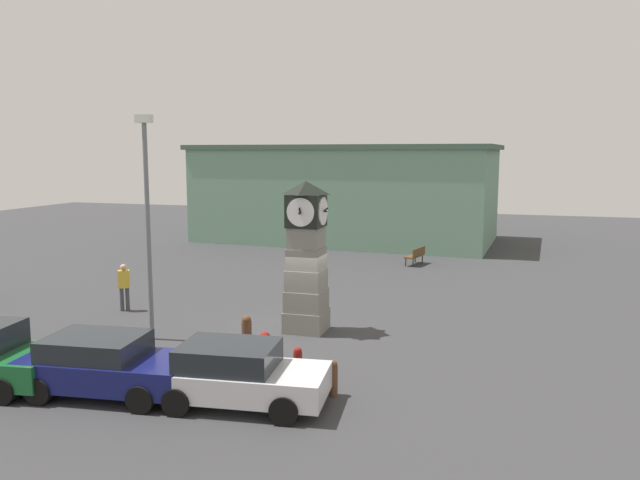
{
  "coord_description": "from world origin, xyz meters",
  "views": [
    {
      "loc": [
        6.36,
        -18.58,
        5.76
      ],
      "look_at": [
        0.09,
        2.04,
        2.71
      ],
      "focal_mm": 35.0,
      "sensor_mm": 36.0,
      "label": 1
    }
  ],
  "objects_px": {
    "car_by_building": "(238,374)",
    "pedestrian_near_bench": "(124,284)",
    "car_near_tower": "(105,364)",
    "street_lamp_near_road": "(148,213)",
    "bollard_near_tower": "(333,378)",
    "bollard_end_row": "(247,331)",
    "bollard_mid_row": "(298,363)",
    "bollard_far_row": "(265,348)",
    "clock_tower": "(306,260)",
    "bench": "(416,255)"
  },
  "relations": [
    {
      "from": "clock_tower",
      "to": "bollard_near_tower",
      "type": "height_order",
      "value": "clock_tower"
    },
    {
      "from": "street_lamp_near_road",
      "to": "bollard_near_tower",
      "type": "bearing_deg",
      "value": -22.48
    },
    {
      "from": "bollard_far_row",
      "to": "car_near_tower",
      "type": "height_order",
      "value": "car_near_tower"
    },
    {
      "from": "bench",
      "to": "car_near_tower",
      "type": "bearing_deg",
      "value": -103.29
    },
    {
      "from": "car_by_building",
      "to": "pedestrian_near_bench",
      "type": "relative_size",
      "value": 2.36
    },
    {
      "from": "clock_tower",
      "to": "bollard_mid_row",
      "type": "relative_size",
      "value": 5.58
    },
    {
      "from": "clock_tower",
      "to": "car_near_tower",
      "type": "xyz_separation_m",
      "value": [
        -2.94,
        -6.49,
        -1.59
      ]
    },
    {
      "from": "bollard_near_tower",
      "to": "bollard_end_row",
      "type": "distance_m",
      "value": 4.52
    },
    {
      "from": "bollard_far_row",
      "to": "street_lamp_near_road",
      "type": "relative_size",
      "value": 0.13
    },
    {
      "from": "car_near_tower",
      "to": "street_lamp_near_road",
      "type": "relative_size",
      "value": 0.62
    },
    {
      "from": "clock_tower",
      "to": "bollard_end_row",
      "type": "bearing_deg",
      "value": -119.08
    },
    {
      "from": "bollard_near_tower",
      "to": "pedestrian_near_bench",
      "type": "bearing_deg",
      "value": 149.77
    },
    {
      "from": "bollard_end_row",
      "to": "pedestrian_near_bench",
      "type": "xyz_separation_m",
      "value": [
        -5.98,
        2.63,
        0.51
      ]
    },
    {
      "from": "clock_tower",
      "to": "car_by_building",
      "type": "relative_size",
      "value": 1.19
    },
    {
      "from": "bollard_mid_row",
      "to": "street_lamp_near_road",
      "type": "bearing_deg",
      "value": 159.9
    },
    {
      "from": "car_near_tower",
      "to": "bollard_end_row",
      "type": "bearing_deg",
      "value": 68.06
    },
    {
      "from": "bollard_mid_row",
      "to": "bollard_far_row",
      "type": "xyz_separation_m",
      "value": [
        -1.25,
        0.89,
        0.02
      ]
    },
    {
      "from": "clock_tower",
      "to": "bollard_far_row",
      "type": "bearing_deg",
      "value": -91.45
    },
    {
      "from": "bollard_near_tower",
      "to": "bollard_end_row",
      "type": "height_order",
      "value": "bollard_end_row"
    },
    {
      "from": "car_near_tower",
      "to": "pedestrian_near_bench",
      "type": "height_order",
      "value": "pedestrian_near_bench"
    },
    {
      "from": "bollard_mid_row",
      "to": "bench",
      "type": "height_order",
      "value": "bench"
    },
    {
      "from": "bollard_near_tower",
      "to": "car_by_building",
      "type": "relative_size",
      "value": 0.21
    },
    {
      "from": "bollard_far_row",
      "to": "street_lamp_near_road",
      "type": "xyz_separation_m",
      "value": [
        -4.22,
        1.11,
        3.47
      ]
    },
    {
      "from": "clock_tower",
      "to": "car_by_building",
      "type": "distance_m",
      "value": 6.38
    },
    {
      "from": "bollard_far_row",
      "to": "street_lamp_near_road",
      "type": "height_order",
      "value": "street_lamp_near_road"
    },
    {
      "from": "car_near_tower",
      "to": "street_lamp_near_road",
      "type": "bearing_deg",
      "value": 107.86
    },
    {
      "from": "bollard_far_row",
      "to": "pedestrian_near_bench",
      "type": "bearing_deg",
      "value": 151.18
    },
    {
      "from": "bench",
      "to": "street_lamp_near_road",
      "type": "relative_size",
      "value": 0.24
    },
    {
      "from": "bollard_near_tower",
      "to": "bollard_far_row",
      "type": "xyz_separation_m",
      "value": [
        -2.39,
        1.62,
        0.02
      ]
    },
    {
      "from": "car_near_tower",
      "to": "pedestrian_near_bench",
      "type": "bearing_deg",
      "value": 121.07
    },
    {
      "from": "bollard_far_row",
      "to": "bollard_mid_row",
      "type": "bearing_deg",
      "value": -35.39
    },
    {
      "from": "car_by_building",
      "to": "pedestrian_near_bench",
      "type": "height_order",
      "value": "pedestrian_near_bench"
    },
    {
      "from": "bollard_mid_row",
      "to": "bollard_near_tower",
      "type": "bearing_deg",
      "value": -32.77
    },
    {
      "from": "bollard_mid_row",
      "to": "car_by_building",
      "type": "bearing_deg",
      "value": -112.86
    },
    {
      "from": "clock_tower",
      "to": "pedestrian_near_bench",
      "type": "bearing_deg",
      "value": 175.9
    },
    {
      "from": "car_by_building",
      "to": "pedestrian_near_bench",
      "type": "bearing_deg",
      "value": 138.42
    },
    {
      "from": "bollard_end_row",
      "to": "car_by_building",
      "type": "height_order",
      "value": "car_by_building"
    },
    {
      "from": "bench",
      "to": "street_lamp_near_road",
      "type": "bearing_deg",
      "value": -111.34
    },
    {
      "from": "clock_tower",
      "to": "bench",
      "type": "relative_size",
      "value": 2.89
    },
    {
      "from": "bollard_far_row",
      "to": "bench",
      "type": "height_order",
      "value": "bollard_far_row"
    },
    {
      "from": "bollard_end_row",
      "to": "bench",
      "type": "xyz_separation_m",
      "value": [
        2.85,
        15.13,
        0.04
      ]
    },
    {
      "from": "street_lamp_near_road",
      "to": "car_by_building",
      "type": "bearing_deg",
      "value": -39.86
    },
    {
      "from": "bollard_end_row",
      "to": "car_by_building",
      "type": "distance_m",
      "value": 4.34
    },
    {
      "from": "bollard_near_tower",
      "to": "car_near_tower",
      "type": "height_order",
      "value": "car_near_tower"
    },
    {
      "from": "street_lamp_near_road",
      "to": "bollard_end_row",
      "type": "bearing_deg",
      "value": 2.76
    },
    {
      "from": "bench",
      "to": "street_lamp_near_road",
      "type": "xyz_separation_m",
      "value": [
        -5.97,
        -15.28,
        3.41
      ]
    },
    {
      "from": "bollard_near_tower",
      "to": "bollard_mid_row",
      "type": "xyz_separation_m",
      "value": [
        -1.14,
        0.73,
        -0.0
      ]
    },
    {
      "from": "bollard_mid_row",
      "to": "street_lamp_near_road",
      "type": "xyz_separation_m",
      "value": [
        -5.47,
        2.0,
        3.49
      ]
    },
    {
      "from": "car_near_tower",
      "to": "street_lamp_near_road",
      "type": "distance_m",
      "value": 5.46
    },
    {
      "from": "bollard_mid_row",
      "to": "bench",
      "type": "xyz_separation_m",
      "value": [
        0.5,
        17.28,
        0.08
      ]
    }
  ]
}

